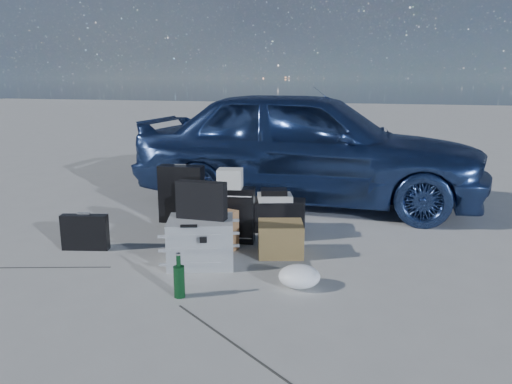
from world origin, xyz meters
TOP-DOWN VIEW (x-y plane):
  - ground at (0.00, 0.00)m, footprint 60.00×60.00m
  - car at (0.51, 2.58)m, footprint 4.44×1.83m
  - pelican_case at (0.06, 0.09)m, footprint 0.69×0.62m
  - laptop_bag at (0.07, 0.11)m, footprint 0.44×0.12m
  - briefcase at (-1.15, 0.11)m, footprint 0.45×0.21m
  - suitcase_left at (-0.67, 1.25)m, footprint 0.52×0.24m
  - suitcase_right at (0.11, 0.74)m, footprint 0.49×0.25m
  - white_carton at (0.11, 0.73)m, footprint 0.27×0.23m
  - duffel_bag at (0.41, 1.25)m, footprint 0.71×0.39m
  - flat_box_white at (0.43, 1.24)m, footprint 0.43×0.37m
  - flat_box_black at (0.42, 1.23)m, footprint 0.32×0.27m
  - kraft_bag at (0.09, 0.51)m, footprint 0.32×0.24m
  - cardboard_box at (0.67, 0.52)m, footprint 0.50×0.46m
  - plastic_bag at (1.00, -0.16)m, footprint 0.38×0.35m
  - green_bottle at (0.18, -0.60)m, footprint 0.11×0.11m

SIDE VIEW (x-z plane):
  - ground at x=0.00m, z-range 0.00..0.00m
  - plastic_bag at x=1.00m, z-range 0.00..0.18m
  - cardboard_box at x=0.67m, z-range 0.00..0.31m
  - green_bottle at x=0.18m, z-range 0.00..0.33m
  - duffel_bag at x=0.41m, z-range 0.00..0.34m
  - briefcase at x=-1.15m, z-range 0.00..0.34m
  - kraft_bag at x=0.09m, z-range 0.00..0.39m
  - pelican_case at x=0.06m, z-range 0.00..0.41m
  - suitcase_right at x=0.11m, z-range 0.00..0.56m
  - suitcase_left at x=-0.67m, z-range 0.00..0.65m
  - flat_box_white at x=0.43m, z-range 0.34..0.40m
  - flat_box_black at x=0.42m, z-range 0.40..0.46m
  - laptop_bag at x=0.07m, z-range 0.41..0.74m
  - white_carton at x=0.11m, z-range 0.56..0.75m
  - car at x=0.51m, z-range 0.00..1.50m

